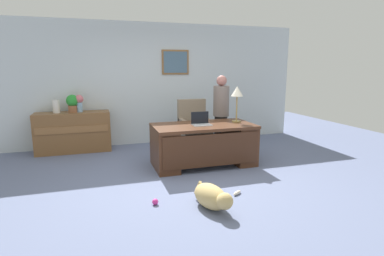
% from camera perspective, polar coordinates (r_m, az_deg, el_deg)
% --- Properties ---
extents(ground_plane, '(12.00, 12.00, 0.00)m').
position_cam_1_polar(ground_plane, '(4.89, -1.53, -9.46)').
color(ground_plane, slate).
extents(back_wall, '(7.00, 0.16, 2.70)m').
position_cam_1_polar(back_wall, '(7.13, -7.37, 8.08)').
color(back_wall, silver).
rests_on(back_wall, ground_plane).
extents(desk, '(1.78, 0.92, 0.74)m').
position_cam_1_polar(desk, '(5.47, 2.20, -2.85)').
color(desk, '#4C2B19').
rests_on(desk, ground_plane).
extents(credenza, '(1.47, 0.50, 0.82)m').
position_cam_1_polar(credenza, '(6.80, -21.11, -0.71)').
color(credenza, brown).
rests_on(credenza, ground_plane).
extents(armchair, '(0.60, 0.59, 1.07)m').
position_cam_1_polar(armchair, '(6.45, 0.36, 0.03)').
color(armchair, gray).
rests_on(armchair, ground_plane).
extents(person_standing, '(0.32, 0.32, 1.57)m').
position_cam_1_polar(person_standing, '(6.29, 5.40, 2.70)').
color(person_standing, '#262323').
rests_on(person_standing, ground_plane).
extents(dog_lying, '(0.44, 0.71, 0.30)m').
position_cam_1_polar(dog_lying, '(3.89, 3.77, -12.61)').
color(dog_lying, tan).
rests_on(dog_lying, ground_plane).
extents(laptop, '(0.32, 0.22, 0.22)m').
position_cam_1_polar(laptop, '(5.38, 1.66, 1.18)').
color(laptop, '#B2B5BA').
rests_on(laptop, desk).
extents(desk_lamp, '(0.22, 0.22, 0.65)m').
position_cam_1_polar(desk_lamp, '(5.67, 8.36, 6.31)').
color(desk_lamp, '#9E8447').
rests_on(desk_lamp, desk).
extents(vase_with_flowers, '(0.17, 0.17, 0.35)m').
position_cam_1_polar(vase_with_flowers, '(6.70, -20.17, 4.56)').
color(vase_with_flowers, '#81A7C2').
rests_on(vase_with_flowers, credenza).
extents(vase_empty, '(0.14, 0.14, 0.26)m').
position_cam_1_polar(vase_empty, '(6.75, -23.84, 3.68)').
color(vase_empty, silver).
rests_on(vase_empty, credenza).
extents(potted_plant, '(0.24, 0.24, 0.36)m').
position_cam_1_polar(potted_plant, '(6.71, -21.28, 4.40)').
color(potted_plant, brown).
rests_on(potted_plant, credenza).
extents(dog_toy_ball, '(0.08, 0.08, 0.08)m').
position_cam_1_polar(dog_toy_ball, '(4.06, -6.84, -13.42)').
color(dog_toy_ball, '#D8338C').
rests_on(dog_toy_ball, ground_plane).
extents(dog_toy_bone, '(0.17, 0.14, 0.05)m').
position_cam_1_polar(dog_toy_bone, '(4.38, 8.36, -11.79)').
color(dog_toy_bone, beige).
rests_on(dog_toy_bone, ground_plane).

